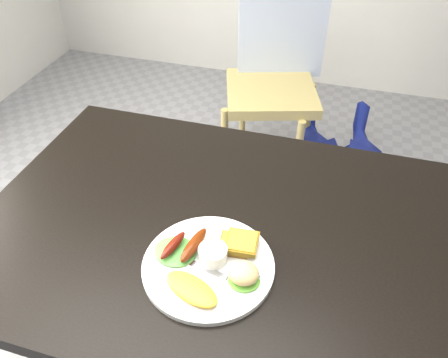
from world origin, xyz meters
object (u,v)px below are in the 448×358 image
at_px(dining_table, 229,232).
at_px(dining_chair, 271,93).
at_px(person, 374,85).
at_px(plate, 208,266).

relative_size(dining_table, dining_chair, 2.82).
bearing_deg(person, dining_chair, -55.71).
height_order(dining_chair, plate, plate).
distance_m(dining_chair, plate, 1.36).
bearing_deg(dining_chair, person, -63.83).
relative_size(person, plate, 5.56).
relative_size(dining_table, person, 0.76).
height_order(dining_table, dining_chair, dining_table).
height_order(dining_table, plate, plate).
bearing_deg(dining_table, person, 67.54).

